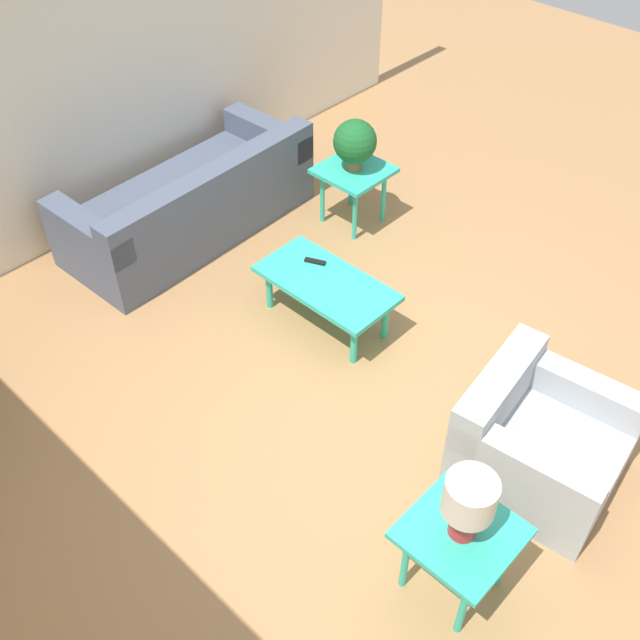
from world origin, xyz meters
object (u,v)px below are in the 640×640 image
object	(u,v)px
sofa	(192,204)
armchair	(536,441)
side_table_lamp	(460,539)
coffee_table	(326,286)
table_lamp	(469,502)
side_table_plant	(354,177)
potted_plant	(355,142)

from	to	relation	value
sofa	armchair	size ratio (longest dim) A/B	2.21
side_table_lamp	coffee_table	bearing A→B (deg)	-28.89
coffee_table	table_lamp	xyz separation A→B (m)	(-1.93, 1.07, 0.44)
sofa	side_table_lamp	bearing A→B (deg)	70.44
side_table_lamp	side_table_plant	bearing A→B (deg)	-39.33
table_lamp	side_table_plant	bearing A→B (deg)	-39.33
armchair	table_lamp	world-z (taller)	table_lamp
armchair	side_table_plant	xyz separation A→B (m)	(2.56, -1.23, 0.17)
sofa	coffee_table	bearing A→B (deg)	86.14
side_table_lamp	potted_plant	size ratio (longest dim) A/B	1.26
side_table_plant	sofa	bearing A→B (deg)	49.99
sofa	side_table_plant	distance (m)	1.38
side_table_plant	side_table_lamp	xyz separation A→B (m)	(-2.65, 2.17, 0.00)
coffee_table	potted_plant	distance (m)	1.38
potted_plant	table_lamp	distance (m)	3.43
sofa	side_table_plant	bearing A→B (deg)	138.02
sofa	armchair	world-z (taller)	sofa
sofa	table_lamp	distance (m)	3.74
side_table_lamp	table_lamp	xyz separation A→B (m)	(-0.00, 0.00, 0.34)
side_table_lamp	potted_plant	bearing A→B (deg)	-39.33
sofa	table_lamp	bearing A→B (deg)	70.44
side_table_plant	side_table_lamp	size ratio (longest dim) A/B	1.00
armchair	potted_plant	xyz separation A→B (m)	(2.56, -1.23, 0.49)
armchair	side_table_plant	bearing A→B (deg)	57.25
coffee_table	table_lamp	bearing A→B (deg)	151.11
sofa	side_table_lamp	size ratio (longest dim) A/B	3.97
coffee_table	side_table_lamp	xyz separation A→B (m)	(-1.93, 1.07, 0.10)
armchair	table_lamp	size ratio (longest dim) A/B	2.36
coffee_table	potted_plant	bearing A→B (deg)	-57.02
potted_plant	coffee_table	bearing A→B (deg)	122.98
armchair	sofa	bearing A→B (deg)	79.98
side_table_lamp	table_lamp	bearing A→B (deg)	180.00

